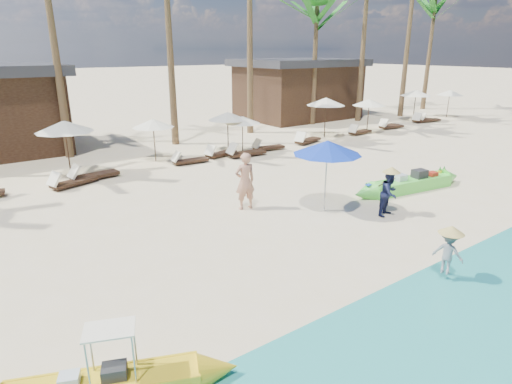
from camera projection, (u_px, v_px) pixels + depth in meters
ground at (326, 241)px, 11.72m from camera, size 240.00×240.00×0.00m
green_canoe at (410, 184)px, 15.86m from camera, size 5.75×1.27×0.73m
tourist at (245, 181)px, 13.81m from camera, size 0.75×0.55×1.89m
vendor_green at (389, 193)px, 13.34m from camera, size 0.82×0.70×1.46m
vendor_yellow at (448, 252)px, 9.53m from camera, size 0.55×0.75×1.03m
blue_umbrella at (327, 148)px, 13.27m from camera, size 2.15×2.15×2.32m
resort_parasol_4 at (64, 126)px, 16.91m from camera, size 2.26×2.26×2.32m
lounger_4_right at (71, 182)px, 16.28m from camera, size 1.91×1.10×0.62m
resort_parasol_5 at (153, 123)px, 19.52m from camera, size 1.92×1.92×1.97m
lounger_5_left at (92, 175)px, 17.12m from camera, size 1.99×0.82×0.66m
resort_parasol_6 at (228, 116)px, 21.19m from camera, size 1.99×1.99×2.05m
lounger_6_left at (188, 160)px, 19.53m from camera, size 1.72×0.66×0.57m
lounger_6_right at (219, 153)px, 20.79m from camera, size 1.82×0.91×0.59m
resort_parasol_7 at (242, 120)px, 21.19m from camera, size 1.79×1.79×1.85m
lounger_7_left at (244, 152)px, 20.82m from camera, size 2.01×0.75×0.67m
lounger_7_right at (267, 147)px, 22.10m from camera, size 1.78×0.70×0.59m
resort_parasol_8 at (326, 102)px, 24.90m from camera, size 2.25×2.25×2.32m
lounger_8_left at (307, 140)px, 23.73m from camera, size 1.98×1.05×0.64m
resort_parasol_9 at (369, 102)px, 26.20m from camera, size 2.04×2.04×2.10m
lounger_9_left at (359, 131)px, 26.26m from camera, size 1.80×0.71×0.60m
lounger_9_right at (388, 125)px, 28.34m from camera, size 1.82×0.78×0.60m
resort_parasol_10 at (416, 93)px, 30.74m from camera, size 2.16×2.16×2.22m
lounger_10_left at (390, 126)px, 28.08m from camera, size 1.84×0.78×0.61m
lounger_10_right at (421, 119)px, 30.62m from camera, size 1.97×0.78×0.65m
resort_parasol_11 at (450, 93)px, 32.46m from camera, size 1.99×1.99×2.05m
lounger_11_left at (428, 119)px, 30.68m from camera, size 1.84×0.93×0.60m
palm_6 at (317, 16)px, 27.75m from camera, size 2.08×2.08×8.51m
palm_9 at (435, 10)px, 35.02m from camera, size 2.08×2.08×9.82m
pavilion_east at (298, 88)px, 32.24m from camera, size 8.80×6.60×4.30m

